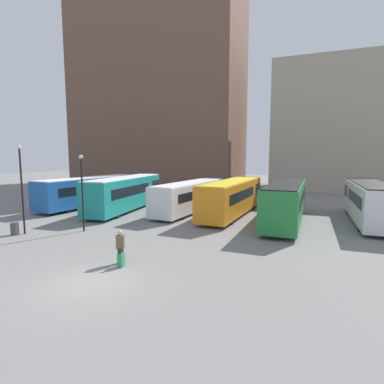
% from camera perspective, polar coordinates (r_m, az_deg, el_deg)
% --- Properties ---
extents(ground_plane, '(160.00, 160.00, 0.00)m').
position_cam_1_polar(ground_plane, '(13.94, -18.85, -16.12)').
color(ground_plane, slate).
extents(building_block_left, '(31.96, 15.83, 42.56)m').
position_cam_1_polar(building_block_left, '(63.22, -6.31, 21.30)').
color(building_block_left, brown).
rests_on(building_block_left, ground_plane).
extents(building_block_right, '(30.30, 12.35, 20.20)m').
position_cam_1_polar(building_block_right, '(55.80, 31.27, 10.67)').
color(building_block_right, tan).
rests_on(building_block_right, ground_plane).
extents(bus_0, '(3.79, 12.51, 3.14)m').
position_cam_1_polar(bus_0, '(34.30, -18.88, 0.31)').
color(bus_0, '#1E56A3').
rests_on(bus_0, ground_plane).
extents(bus_1, '(3.68, 12.30, 3.33)m').
position_cam_1_polar(bus_1, '(30.60, -12.42, -0.03)').
color(bus_1, '#19847F').
rests_on(bus_1, ground_plane).
extents(bus_2, '(3.59, 11.99, 2.91)m').
position_cam_1_polar(bus_2, '(29.30, -0.11, -0.61)').
color(bus_2, silver).
rests_on(bus_2, ground_plane).
extents(bus_3, '(3.35, 12.49, 3.16)m').
position_cam_1_polar(bus_3, '(27.84, 7.77, -0.78)').
color(bus_3, orange).
rests_on(bus_3, ground_plane).
extents(bus_4, '(2.92, 12.10, 3.27)m').
position_cam_1_polar(bus_4, '(25.46, 17.46, -1.60)').
color(bus_4, '#237A38').
rests_on(bus_4, ground_plane).
extents(bus_5, '(2.70, 11.60, 3.26)m').
position_cam_1_polar(bus_5, '(28.23, 30.72, -1.47)').
color(bus_5, silver).
rests_on(bus_5, ground_plane).
extents(traveler, '(0.48, 0.48, 1.69)m').
position_cam_1_polar(traveler, '(15.61, -13.51, -9.56)').
color(traveler, '#4C3828').
rests_on(traveler, ground_plane).
extents(suitcase, '(0.30, 0.38, 0.95)m').
position_cam_1_polar(suitcase, '(15.32, -13.37, -12.49)').
color(suitcase, '#28844C').
rests_on(suitcase, ground_plane).
extents(lamp_post_0, '(0.28, 0.28, 5.46)m').
position_cam_1_polar(lamp_post_0, '(22.60, -20.20, 0.97)').
color(lamp_post_0, black).
rests_on(lamp_post_0, ground_plane).
extents(lamp_post_2, '(0.28, 0.28, 6.11)m').
position_cam_1_polar(lamp_post_2, '(23.49, -29.72, 1.53)').
color(lamp_post_2, black).
rests_on(lamp_post_2, ground_plane).
extents(trash_bin, '(0.52, 0.52, 0.85)m').
position_cam_1_polar(trash_bin, '(23.96, -30.71, -6.05)').
color(trash_bin, '#47474C').
rests_on(trash_bin, ground_plane).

